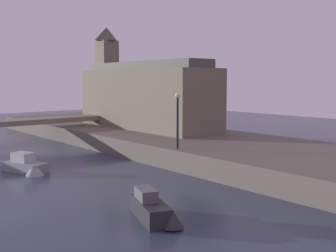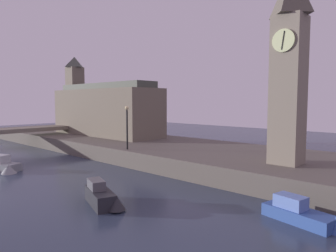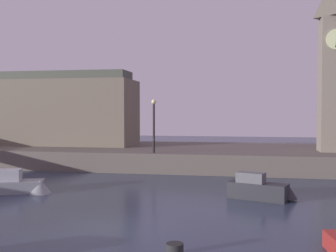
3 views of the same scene
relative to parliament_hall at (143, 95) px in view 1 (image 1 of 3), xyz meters
The scene contains 5 objects.
far_embankment 14.33m from the parliament_hall, ahead, with size 70.00×12.00×1.50m, color #5B544C.
parliament_hall is the anchor object (origin of this frame).
streetlamp 13.82m from the parliament_hall, 26.50° to the right, with size 0.36×0.36×3.98m.
boat_barge_dark 24.82m from the parliament_hall, 35.58° to the right, with size 3.76×2.05×1.40m.
boat_cruiser_grey 16.76m from the parliament_hall, 66.56° to the right, with size 4.24×2.45×1.34m.
Camera 1 is at (20.36, -4.39, 6.36)m, focal length 43.75 mm.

